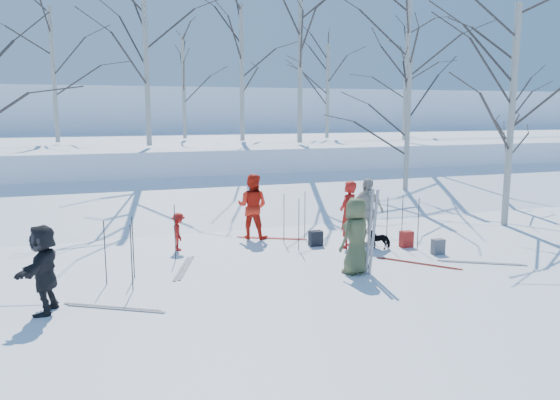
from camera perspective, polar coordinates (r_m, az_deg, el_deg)
name	(u,v)px	position (r m, az deg, el deg)	size (l,w,h in m)	color
ground	(301,265)	(12.73, 2.23, -6.83)	(120.00, 120.00, 0.00)	white
snow_ramp	(229,208)	(19.22, -5.39, -0.87)	(70.00, 9.50, 1.40)	white
snow_plateau	(182,160)	(28.84, -10.19, 4.14)	(70.00, 18.00, 2.20)	white
far_hill	(143,128)	(49.60, -14.10, 7.29)	(90.00, 30.00, 6.00)	white
skier_olive_center	(356,236)	(12.02, 7.92, -3.73)	(0.82, 0.54, 1.69)	#454E2E
skier_red_north	(348,214)	(14.25, 7.12, -1.51)	(0.64, 0.42, 1.75)	#B21610
skier_redor_behind	(252,206)	(15.20, -2.90, -0.66)	(0.88, 0.69, 1.81)	red
skier_red_seated	(179,232)	(14.17, -10.55, -3.27)	(0.63, 0.36, 0.97)	#B21610
skier_cream_east	(366,212)	(14.60, 9.02, -1.22)	(1.05, 0.44, 1.79)	beige
skier_grey_west	(44,269)	(10.51, -23.46, -6.61)	(1.47, 0.47, 1.59)	black
dog	(379,239)	(14.39, 10.30, -4.04)	(0.27, 0.59, 0.50)	black
upright_ski_left	(369,232)	(11.92, 9.33, -3.35)	(0.07, 0.02, 1.90)	silver
upright_ski_right	(374,233)	(11.91, 9.76, -3.38)	(0.07, 0.02, 1.90)	silver
ski_pair_a	(184,268)	(12.66, -9.98, -7.01)	(0.80, 1.86, 0.02)	silver
ski_pair_b	(272,238)	(15.29, -0.88, -4.01)	(1.78, 1.05, 0.02)	#AD2818
ski_pair_c	(481,263)	(13.72, 20.30, -6.18)	(1.74, 1.14, 0.02)	silver
ski_pair_d	(418,263)	(13.24, 14.24, -6.43)	(1.37, 1.59, 0.02)	#AD2818
ski_pair_e	(114,308)	(10.51, -16.98, -10.73)	(1.73, 1.15, 0.02)	silver
ski_pole_a	(402,222)	(14.64, 12.65, -2.21)	(0.02, 0.02, 1.34)	black
ski_pole_b	(105,253)	(11.74, -17.81, -5.28)	(0.02, 0.02, 1.34)	black
ski_pole_c	(305,215)	(15.18, 2.61, -1.58)	(0.02, 0.02, 1.34)	black
ski_pole_d	(387,222)	(14.48, 11.13, -2.28)	(0.02, 0.02, 1.34)	black
ski_pole_e	(132,258)	(11.20, -15.25, -5.86)	(0.02, 0.02, 1.34)	black
ski_pole_f	(284,218)	(14.71, 0.42, -1.92)	(0.02, 0.02, 1.34)	black
ski_pole_g	(175,232)	(13.33, -10.92, -3.28)	(0.02, 0.02, 1.34)	black
ski_pole_h	(133,248)	(12.01, -15.10, -4.82)	(0.02, 0.02, 1.34)	black
ski_pole_i	(299,224)	(13.93, 1.98, -2.57)	(0.02, 0.02, 1.34)	black
ski_pole_j	(418,224)	(14.43, 14.24, -2.44)	(0.02, 0.02, 1.34)	black
backpack_red	(406,239)	(14.71, 13.06, -4.00)	(0.32, 0.22, 0.42)	#A61E19
backpack_grey	(438,247)	(14.19, 16.18, -4.71)	(0.30, 0.20, 0.38)	#4F5055
backpack_dark	(316,238)	(14.49, 3.74, -4.02)	(0.34, 0.24, 0.40)	black
birch_plateau_a	(184,87)	(27.13, -10.03, 11.50)	(4.00, 4.00, 4.86)	silver
birch_plateau_b	(54,76)	(25.23, -22.58, 11.92)	(4.50, 4.50, 5.57)	silver
birch_plateau_c	(146,58)	(21.82, -13.82, 14.18)	(5.20, 5.20, 6.57)	silver
birch_plateau_d	(408,51)	(26.06, 13.22, 14.89)	(6.16, 6.16, 7.94)	silver
birch_plateau_e	(328,92)	(27.04, 4.99, 11.22)	(3.74, 3.74, 4.49)	silver
birch_plateau_f	(242,73)	(24.66, -4.02, 13.06)	(4.73, 4.73, 5.90)	silver
birch_plateau_h	(405,83)	(31.85, 12.97, 11.85)	(4.61, 4.61, 5.73)	silver
birch_plateau_i	(300,62)	(23.23, 2.12, 14.25)	(5.27, 5.27, 6.67)	silver
birch_edge_b	(511,117)	(18.11, 23.02, 7.97)	(5.28, 5.28, 6.68)	silver
birch_edge_c	(509,154)	(21.77, 22.82, 4.43)	(3.34, 3.34, 3.91)	silver
birch_edge_e	(407,133)	(20.73, 13.17, 6.84)	(4.41, 4.41, 5.45)	silver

